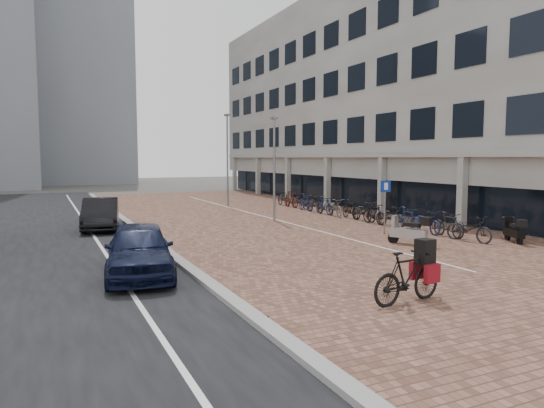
{
  "coord_description": "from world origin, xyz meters",
  "views": [
    {
      "loc": [
        -8.83,
        -13.05,
        3.25
      ],
      "look_at": [
        0.0,
        6.0,
        1.3
      ],
      "focal_mm": 32.68,
      "sensor_mm": 36.0,
      "label": 1
    }
  ],
  "objects": [
    {
      "name": "ground",
      "position": [
        0.0,
        0.0,
        0.0
      ],
      "size": [
        140.0,
        140.0,
        0.0
      ],
      "primitive_type": "plane",
      "color": "#474442",
      "rests_on": "ground"
    },
    {
      "name": "plaza_brick",
      "position": [
        2.0,
        12.0,
        0.01
      ],
      "size": [
        14.5,
        42.0,
        0.04
      ],
      "primitive_type": "cube",
      "color": "brown",
      "rests_on": "ground"
    },
    {
      "name": "street_asphalt",
      "position": [
        -9.0,
        12.0,
        0.01
      ],
      "size": [
        8.0,
        50.0,
        0.03
      ],
      "primitive_type": "cube",
      "color": "black",
      "rests_on": "ground"
    },
    {
      "name": "curb",
      "position": [
        -5.1,
        12.0,
        0.07
      ],
      "size": [
        0.35,
        42.0,
        0.14
      ],
      "primitive_type": "cube",
      "color": "gray",
      "rests_on": "ground"
    },
    {
      "name": "lane_line",
      "position": [
        -7.0,
        12.0,
        0.02
      ],
      "size": [
        0.12,
        44.0,
        0.0
      ],
      "primitive_type": "cube",
      "color": "white",
      "rests_on": "street_asphalt"
    },
    {
      "name": "parking_line",
      "position": [
        2.2,
        12.0,
        0.04
      ],
      "size": [
        0.1,
        30.0,
        0.0
      ],
      "primitive_type": "cube",
      "color": "white",
      "rests_on": "plaza_brick"
    },
    {
      "name": "office_building",
      "position": [
        12.97,
        16.0,
        8.44
      ],
      "size": [
        8.4,
        40.0,
        15.0
      ],
      "color": "#ADADA7",
      "rests_on": "ground"
    },
    {
      "name": "car_navy",
      "position": [
        -6.5,
        0.66,
        0.74
      ],
      "size": [
        2.41,
        4.59,
        1.49
      ],
      "primitive_type": "imported",
      "rotation": [
        0.0,
        0.0,
        -0.15
      ],
      "color": "black",
      "rests_on": "ground"
    },
    {
      "name": "car_dark",
      "position": [
        -6.5,
        10.6,
        0.72
      ],
      "size": [
        2.12,
        4.53,
        1.44
      ],
      "primitive_type": "imported",
      "rotation": [
        0.0,
        0.0,
        -0.14
      ],
      "color": "black",
      "rests_on": "ground"
    },
    {
      "name": "hero_bike",
      "position": [
        -1.53,
        -4.5,
        0.63
      ],
      "size": [
        2.06,
        0.81,
        1.42
      ],
      "rotation": [
        0.0,
        0.0,
        1.69
      ],
      "color": "black",
      "rests_on": "ground"
    },
    {
      "name": "shoes",
      "position": [
        -5.0,
        -4.22,
        0.05
      ],
      "size": [
        0.43,
        0.38,
        0.09
      ],
      "primitive_type": null,
      "rotation": [
        0.0,
        0.0,
        0.2
      ],
      "color": "black",
      "rests_on": "ground"
    },
    {
      "name": "scooter_front",
      "position": [
        3.5,
        1.4,
        0.56
      ],
      "size": [
        1.2,
        1.67,
        1.11
      ],
      "primitive_type": null,
      "rotation": [
        0.0,
        0.0,
        0.48
      ],
      "color": "#AAAAAF",
      "rests_on": "ground"
    },
    {
      "name": "scooter_mid",
      "position": [
        7.5,
        0.09,
        0.49
      ],
      "size": [
        1.03,
        1.47,
        0.98
      ],
      "primitive_type": null,
      "rotation": [
        0.0,
        0.0,
        -0.46
      ],
      "color": "black",
      "rests_on": "ground"
    },
    {
      "name": "parking_sign",
      "position": [
        4.27,
        3.83,
        1.54
      ],
      "size": [
        0.48,
        0.1,
        2.31
      ],
      "rotation": [
        0.0,
        0.0,
        -0.07
      ],
      "color": "slate",
      "rests_on": "ground"
    },
    {
      "name": "lamp_near",
      "position": [
        1.95,
        9.93,
        2.64
      ],
      "size": [
        0.12,
        0.12,
        5.27
      ],
      "primitive_type": "cylinder",
      "color": "gray",
      "rests_on": "ground"
    },
    {
      "name": "lamp_far",
      "position": [
        2.44,
        18.39,
        3.06
      ],
      "size": [
        0.12,
        0.12,
        6.11
      ],
      "primitive_type": "cylinder",
      "color": "slate",
      "rests_on": "ground"
    },
    {
      "name": "bike_row",
      "position": [
        5.99,
        9.05,
        0.52
      ],
      "size": [
        1.38,
        18.13,
        1.05
      ],
      "color": "black",
      "rests_on": "ground"
    }
  ]
}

